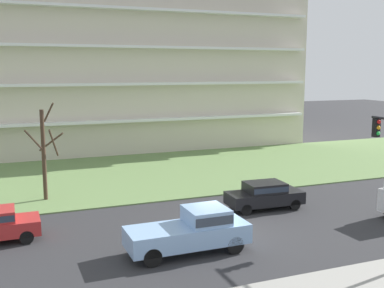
# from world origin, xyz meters

# --- Properties ---
(ground) EXTENTS (160.00, 160.00, 0.00)m
(ground) POSITION_xyz_m (0.00, 0.00, 0.00)
(ground) COLOR #2D2D30
(grass_lawn_strip) EXTENTS (80.00, 16.00, 0.08)m
(grass_lawn_strip) POSITION_xyz_m (0.00, 14.00, 0.04)
(grass_lawn_strip) COLOR #66844C
(grass_lawn_strip) RESTS_ON ground
(apartment_building) EXTENTS (40.45, 12.59, 20.04)m
(apartment_building) POSITION_xyz_m (0.00, 27.82, 10.02)
(apartment_building) COLOR beige
(apartment_building) RESTS_ON ground
(tree_left) EXTENTS (2.32, 2.32, 6.04)m
(tree_left) POSITION_xyz_m (-7.51, 8.94, 3.07)
(tree_left) COLOR #423023
(tree_left) RESTS_ON ground
(pickup_blue_center_left) EXTENTS (5.41, 2.04, 1.95)m
(pickup_blue_center_left) POSITION_xyz_m (-2.17, -2.00, 1.02)
(pickup_blue_center_left) COLOR #8CB2E0
(pickup_blue_center_left) RESTS_ON ground
(sedan_black_near_right) EXTENTS (4.48, 2.02, 1.57)m
(sedan_black_near_right) POSITION_xyz_m (4.09, 2.50, 0.87)
(sedan_black_near_right) COLOR black
(sedan_black_near_right) RESTS_ON ground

